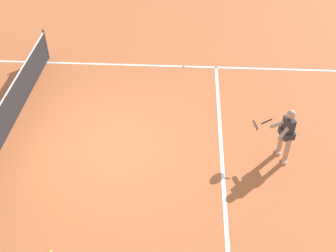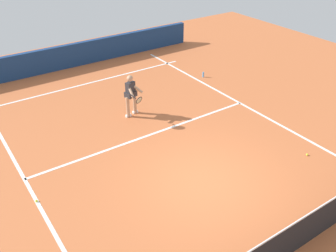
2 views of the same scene
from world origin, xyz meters
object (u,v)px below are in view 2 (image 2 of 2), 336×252
(tennis_player, at_px, (131,94))
(tennis_ball_near, at_px, (36,201))
(water_bottle, at_px, (203,75))
(tennis_ball_mid, at_px, (307,155))

(tennis_player, bearing_deg, tennis_ball_near, 31.17)
(tennis_ball_near, height_order, water_bottle, water_bottle)
(tennis_ball_near, xyz_separation_m, water_bottle, (-8.67, -3.87, 0.09))
(tennis_player, relative_size, tennis_ball_mid, 23.48)
(tennis_ball_mid, bearing_deg, tennis_ball_near, -19.22)
(tennis_player, xyz_separation_m, tennis_ball_near, (4.35, 2.63, -0.81))
(tennis_ball_near, height_order, tennis_ball_mid, same)
(tennis_ball_mid, relative_size, water_bottle, 0.28)
(tennis_player, relative_size, water_bottle, 6.46)
(tennis_ball_near, relative_size, tennis_ball_mid, 1.00)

